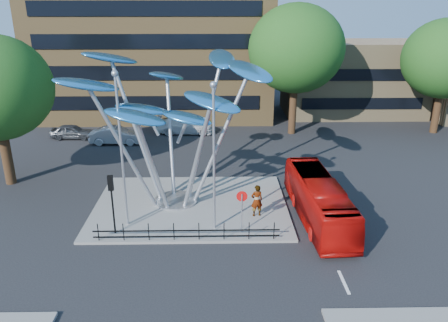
{
  "coord_description": "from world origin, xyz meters",
  "views": [
    {
      "loc": [
        0.64,
        -18.88,
        12.3
      ],
      "look_at": [
        1.06,
        4.0,
        3.8
      ],
      "focal_mm": 35.0,
      "sensor_mm": 36.0,
      "label": 1
    }
  ],
  "objects_px": {
    "no_entry_sign_island": "(242,205)",
    "parked_car_left": "(72,132)",
    "traffic_light_island": "(111,192)",
    "pedestrian": "(257,200)",
    "leaf_sculpture": "(170,97)",
    "tree_far": "(446,59)",
    "street_lamp_right": "(214,145)",
    "parked_car_mid": "(116,135)",
    "parked_car_right": "(185,125)",
    "street_lamp_left": "(120,138)",
    "tree_right": "(296,49)",
    "red_bus": "(318,200)"
  },
  "relations": [
    {
      "from": "red_bus",
      "to": "parked_car_mid",
      "type": "height_order",
      "value": "red_bus"
    },
    {
      "from": "no_entry_sign_island",
      "to": "parked_car_left",
      "type": "bearing_deg",
      "value": 129.46
    },
    {
      "from": "leaf_sculpture",
      "to": "street_lamp_left",
      "type": "relative_size",
      "value": 1.45
    },
    {
      "from": "leaf_sculpture",
      "to": "street_lamp_left",
      "type": "distance_m",
      "value": 4.28
    },
    {
      "from": "pedestrian",
      "to": "parked_car_right",
      "type": "height_order",
      "value": "pedestrian"
    },
    {
      "from": "tree_right",
      "to": "street_lamp_left",
      "type": "height_order",
      "value": "tree_right"
    },
    {
      "from": "tree_far",
      "to": "parked_car_left",
      "type": "bearing_deg",
      "value": -177.71
    },
    {
      "from": "street_lamp_left",
      "to": "traffic_light_island",
      "type": "height_order",
      "value": "street_lamp_left"
    },
    {
      "from": "street_lamp_right",
      "to": "traffic_light_island",
      "type": "bearing_deg",
      "value": -174.81
    },
    {
      "from": "red_bus",
      "to": "pedestrian",
      "type": "relative_size",
      "value": 4.67
    },
    {
      "from": "parked_car_mid",
      "to": "parked_car_right",
      "type": "bearing_deg",
      "value": -61.85
    },
    {
      "from": "no_entry_sign_island",
      "to": "pedestrian",
      "type": "height_order",
      "value": "no_entry_sign_island"
    },
    {
      "from": "leaf_sculpture",
      "to": "parked_car_mid",
      "type": "relative_size",
      "value": 2.71
    },
    {
      "from": "street_lamp_left",
      "to": "parked_car_mid",
      "type": "xyz_separation_m",
      "value": [
        -3.89,
        15.48,
        -4.58
      ]
    },
    {
      "from": "parked_car_right",
      "to": "no_entry_sign_island",
      "type": "bearing_deg",
      "value": -165.16
    },
    {
      "from": "parked_car_left",
      "to": "traffic_light_island",
      "type": "bearing_deg",
      "value": -154.94
    },
    {
      "from": "pedestrian",
      "to": "parked_car_left",
      "type": "height_order",
      "value": "pedestrian"
    },
    {
      "from": "tree_right",
      "to": "red_bus",
      "type": "relative_size",
      "value": 1.32
    },
    {
      "from": "red_bus",
      "to": "parked_car_mid",
      "type": "distance_m",
      "value": 21.07
    },
    {
      "from": "tree_far",
      "to": "leaf_sculpture",
      "type": "xyz_separation_m",
      "value": [
        -24.07,
        -15.32,
        -0.23
      ]
    },
    {
      "from": "traffic_light_island",
      "to": "parked_car_right",
      "type": "bearing_deg",
      "value": 82.38
    },
    {
      "from": "leaf_sculpture",
      "to": "traffic_light_island",
      "type": "distance_m",
      "value": 6.65
    },
    {
      "from": "street_lamp_right",
      "to": "traffic_light_island",
      "type": "relative_size",
      "value": 2.42
    },
    {
      "from": "pedestrian",
      "to": "parked_car_right",
      "type": "xyz_separation_m",
      "value": [
        -5.37,
        17.75,
        -0.34
      ]
    },
    {
      "from": "street_lamp_left",
      "to": "traffic_light_island",
      "type": "bearing_deg",
      "value": -116.57
    },
    {
      "from": "parked_car_mid",
      "to": "tree_right",
      "type": "bearing_deg",
      "value": -79.38
    },
    {
      "from": "leaf_sculpture",
      "to": "traffic_light_island",
      "type": "height_order",
      "value": "leaf_sculpture"
    },
    {
      "from": "traffic_light_island",
      "to": "pedestrian",
      "type": "bearing_deg",
      "value": 13.57
    },
    {
      "from": "street_lamp_right",
      "to": "pedestrian",
      "type": "xyz_separation_m",
      "value": [
        2.5,
        1.43,
        -3.96
      ]
    },
    {
      "from": "parked_car_mid",
      "to": "parked_car_right",
      "type": "relative_size",
      "value": 0.85
    },
    {
      "from": "parked_car_mid",
      "to": "parked_car_right",
      "type": "height_order",
      "value": "parked_car_right"
    },
    {
      "from": "leaf_sculpture",
      "to": "traffic_light_island",
      "type": "relative_size",
      "value": 3.71
    },
    {
      "from": "tree_far",
      "to": "leaf_sculpture",
      "type": "relative_size",
      "value": 0.85
    },
    {
      "from": "street_lamp_right",
      "to": "parked_car_right",
      "type": "distance_m",
      "value": 19.86
    },
    {
      "from": "street_lamp_right",
      "to": "leaf_sculpture",
      "type": "bearing_deg",
      "value": 124.91
    },
    {
      "from": "tree_right",
      "to": "parked_car_right",
      "type": "bearing_deg",
      "value": 179.0
    },
    {
      "from": "street_lamp_left",
      "to": "parked_car_right",
      "type": "distance_m",
      "value": 19.35
    },
    {
      "from": "street_lamp_right",
      "to": "street_lamp_left",
      "type": "bearing_deg",
      "value": 174.29
    },
    {
      "from": "no_entry_sign_island",
      "to": "red_bus",
      "type": "bearing_deg",
      "value": 19.96
    },
    {
      "from": "tree_right",
      "to": "parked_car_right",
      "type": "xyz_separation_m",
      "value": [
        -10.37,
        0.18,
        -7.24
      ]
    },
    {
      "from": "pedestrian",
      "to": "red_bus",
      "type": "bearing_deg",
      "value": 164.03
    },
    {
      "from": "leaf_sculpture",
      "to": "street_lamp_right",
      "type": "bearing_deg",
      "value": -55.09
    },
    {
      "from": "red_bus",
      "to": "pedestrian",
      "type": "distance_m",
      "value": 3.61
    },
    {
      "from": "traffic_light_island",
      "to": "red_bus",
      "type": "bearing_deg",
      "value": 8.28
    },
    {
      "from": "street_lamp_right",
      "to": "parked_car_mid",
      "type": "xyz_separation_m",
      "value": [
        -8.89,
        15.98,
        -4.32
      ]
    },
    {
      "from": "no_entry_sign_island",
      "to": "parked_car_mid",
      "type": "relative_size",
      "value": 0.52
    },
    {
      "from": "street_lamp_left",
      "to": "parked_car_mid",
      "type": "distance_m",
      "value": 16.61
    },
    {
      "from": "traffic_light_island",
      "to": "parked_car_left",
      "type": "distance_m",
      "value": 19.84
    },
    {
      "from": "tree_right",
      "to": "tree_far",
      "type": "bearing_deg",
      "value": 0.0
    },
    {
      "from": "leaf_sculpture",
      "to": "tree_far",
      "type": "bearing_deg",
      "value": 32.48
    }
  ]
}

